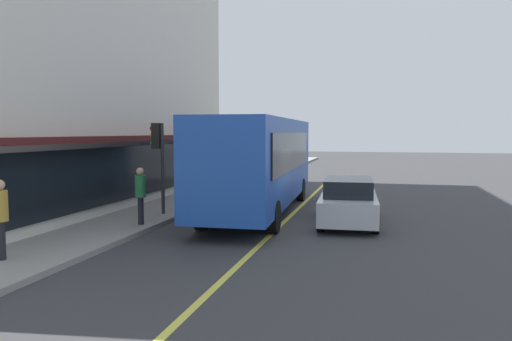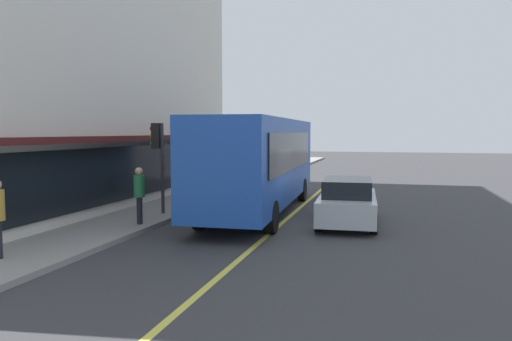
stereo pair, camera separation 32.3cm
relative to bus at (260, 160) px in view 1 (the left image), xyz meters
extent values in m
plane|color=#38383A|center=(-2.08, -1.23, -1.99)|extent=(120.00, 120.00, 0.00)
cube|color=gray|center=(-2.08, 3.71, -1.91)|extent=(80.00, 2.56, 0.15)
cube|color=#D8D14C|center=(-2.08, -1.23, -1.98)|extent=(36.00, 0.16, 0.01)
cube|color=#4C1919|center=(-1.00, 4.74, 0.81)|extent=(15.52, 0.70, 0.20)
cube|color=black|center=(-1.00, 4.96, -0.49)|extent=(13.30, 0.08, 2.00)
cube|color=#1E4CAD|center=(-0.04, 0.00, 0.01)|extent=(11.09, 2.95, 3.00)
cube|color=black|center=(5.41, 0.22, 0.37)|extent=(0.21, 2.10, 1.80)
cube|color=black|center=(-0.39, 1.26, 0.37)|extent=(8.80, 0.42, 1.32)
cube|color=black|center=(-0.28, -1.28, 0.37)|extent=(8.80, 0.42, 1.32)
cube|color=#0CF259|center=(5.48, 0.23, 1.26)|extent=(0.16, 1.90, 0.36)
cube|color=#2D2D33|center=(5.51, 0.23, -1.24)|extent=(0.26, 2.40, 0.40)
cylinder|color=black|center=(3.43, 1.27, -1.49)|extent=(1.01, 0.34, 1.00)
cylinder|color=black|center=(3.53, -0.99, -1.49)|extent=(1.01, 0.34, 1.00)
cylinder|color=black|center=(-3.60, 0.98, -1.49)|extent=(1.01, 0.34, 1.00)
cylinder|color=black|center=(-3.51, -1.28, -1.49)|extent=(1.01, 0.34, 1.00)
cylinder|color=#2D2D33|center=(-1.87, 3.09, -0.24)|extent=(0.12, 0.12, 3.20)
cube|color=black|center=(-1.87, 3.29, 0.91)|extent=(0.30, 0.30, 0.90)
sphere|color=red|center=(-1.87, 3.46, 1.18)|extent=(0.18, 0.18, 0.18)
sphere|color=orange|center=(-1.87, 3.46, 0.91)|extent=(0.18, 0.18, 0.18)
sphere|color=green|center=(-1.87, 3.46, 0.64)|extent=(0.18, 0.18, 0.18)
cube|color=#B7BABF|center=(-1.42, -3.35, -1.39)|extent=(4.38, 2.01, 0.75)
cube|color=black|center=(-1.57, -3.36, -0.74)|extent=(2.48, 1.63, 0.55)
cylinder|color=black|center=(-0.05, -2.46, -1.67)|extent=(0.65, 0.25, 0.64)
cylinder|color=black|center=(0.03, -4.10, -1.67)|extent=(0.65, 0.25, 0.64)
cylinder|color=black|center=(-2.88, -2.60, -1.67)|extent=(0.65, 0.25, 0.64)
cylinder|color=black|center=(-2.80, -4.24, -1.67)|extent=(0.65, 0.25, 0.64)
cylinder|color=black|center=(-3.92, 2.89, -1.40)|extent=(0.18, 0.18, 0.86)
cylinder|color=#26723F|center=(-3.92, 2.89, -0.63)|extent=(0.34, 0.34, 0.68)
sphere|color=tan|center=(-3.92, 2.89, -0.17)|extent=(0.24, 0.24, 0.24)
cylinder|color=black|center=(8.98, 3.02, -1.45)|extent=(0.18, 0.18, 0.78)
cylinder|color=#B28C33|center=(8.98, 3.02, -0.75)|extent=(0.34, 0.34, 0.62)
sphere|color=tan|center=(8.98, 3.02, -0.33)|extent=(0.22, 0.22, 0.22)
cylinder|color=black|center=(-8.55, 3.94, -1.39)|extent=(0.18, 0.18, 0.88)
cylinder|color=#B28C33|center=(-8.55, 3.94, -0.60)|extent=(0.34, 0.34, 0.70)
camera|label=1|loc=(-17.65, -4.31, 1.06)|focal=34.20mm
camera|label=2|loc=(-17.56, -4.62, 1.06)|focal=34.20mm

